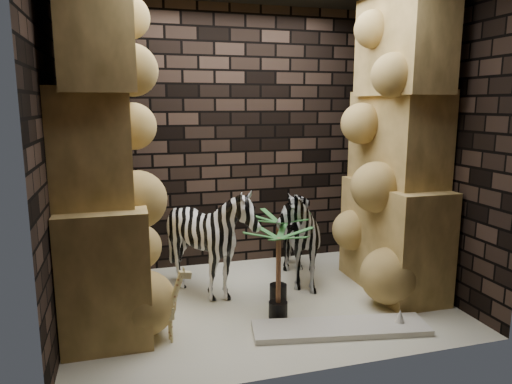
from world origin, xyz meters
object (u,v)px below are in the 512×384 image
object	(u,v)px
surfboard	(340,328)
palm_back	(278,273)
zebra_left	(210,247)
giraffe_toy	(160,306)
palm_front	(278,256)
zebra_right	(290,224)

from	to	relation	value
surfboard	palm_back	bearing A→B (deg)	148.43
zebra_left	giraffe_toy	size ratio (longest dim) A/B	1.83
palm_front	palm_back	size ratio (longest dim) A/B	1.04
zebra_right	giraffe_toy	size ratio (longest dim) A/B	2.04
giraffe_toy	palm_front	distance (m)	1.32
zebra_left	surfboard	world-z (taller)	zebra_left
zebra_left	palm_back	bearing A→B (deg)	-40.63
zebra_left	giraffe_toy	world-z (taller)	zebra_left
giraffe_toy	palm_front	size ratio (longest dim) A/B	0.71
giraffe_toy	zebra_right	bearing A→B (deg)	27.55
zebra_right	palm_front	distance (m)	0.56
surfboard	zebra_right	bearing A→B (deg)	101.02
zebra_right	surfboard	world-z (taller)	zebra_right
zebra_right	zebra_left	xyz separation A→B (m)	(-0.90, -0.20, -0.12)
palm_back	surfboard	bearing A→B (deg)	-41.63
zebra_right	zebra_left	world-z (taller)	zebra_right
giraffe_toy	palm_back	bearing A→B (deg)	2.16
palm_back	surfboard	distance (m)	0.70
zebra_right	palm_back	xyz separation A→B (m)	(-0.41, -0.84, -0.21)
zebra_left	palm_back	size ratio (longest dim) A/B	1.35
zebra_right	giraffe_toy	distance (m)	1.80
zebra_right	palm_back	size ratio (longest dim) A/B	1.51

